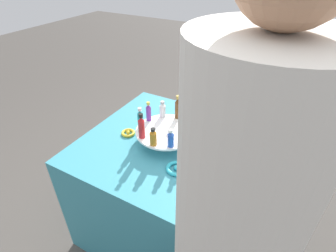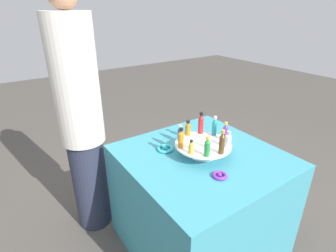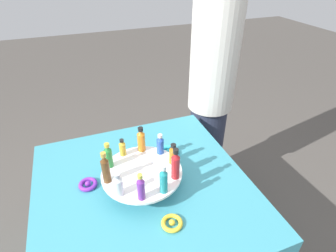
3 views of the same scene
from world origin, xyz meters
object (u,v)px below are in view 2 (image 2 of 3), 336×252
bottle_orange (181,139)px  ribbon_bow_purple (220,175)px  bottle_purple (225,132)px  bottle_brown (222,143)px  ribbon_bow_gold (224,141)px  bottle_clear (228,140)px  person_figure (81,121)px  bottle_red (201,124)px  bottle_amber (188,128)px  bottle_teal (215,126)px  ribbon_bow_teal (165,149)px  display_stand (203,147)px  bottle_gold (191,147)px  bottle_blue (180,133)px  bottle_green (207,147)px

bottle_orange → ribbon_bow_purple: bottle_orange is taller
bottle_purple → bottle_orange: bottle_orange is taller
bottle_brown → ribbon_bow_gold: size_ratio=1.77×
bottle_orange → bottle_clear: bearing=146.1°
bottle_purple → person_figure: bearing=-44.1°
person_figure → bottle_red: bearing=10.1°
bottle_clear → bottle_orange: bottle_orange is taller
bottle_amber → person_figure: 0.74m
bottle_teal → ribbon_bow_teal: bottle_teal is taller
display_stand → ribbon_bow_teal: 0.25m
ribbon_bow_teal → bottle_purple: bearing=143.6°
display_stand → ribbon_bow_teal: display_stand is taller
bottle_red → bottle_gold: 0.29m
bottle_clear → person_figure: bearing=-49.3°
ribbon_bow_teal → ribbon_bow_gold: 0.43m
bottle_blue → bottle_clear: bearing=128.1°
ribbon_bow_teal → ribbon_bow_purple: (-0.08, 0.42, -0.00)m
bottle_green → ribbon_bow_teal: 0.35m
person_figure → display_stand: bearing=-0.0°
bottle_teal → bottle_green: bearing=38.1°
bottle_amber → ribbon_bow_gold: 0.30m
bottle_purple → bottle_orange: (0.29, -0.08, 0.00)m
display_stand → ribbon_bow_gold: (-0.24, -0.05, -0.05)m
bottle_blue → ribbon_bow_teal: (0.07, -0.07, -0.12)m
bottle_orange → ribbon_bow_purple: bearing=103.3°
bottle_green → bottle_blue: 0.24m
bottle_brown → person_figure: 0.98m
bottle_amber → ribbon_bow_gold: size_ratio=1.21×
ribbon_bow_gold → display_stand: bearing=11.3°
bottle_green → person_figure: 0.91m
bottle_clear → ribbon_bow_purple: bottle_clear is taller
bottle_clear → bottle_orange: size_ratio=0.82×
ribbon_bow_gold → bottle_gold: bearing=14.7°
bottle_brown → bottle_gold: 0.18m
bottle_blue → bottle_purple: bearing=146.1°
display_stand → bottle_brown: bearing=92.1°
bottle_purple → ribbon_bow_teal: bearing=-36.4°
bottle_red → bottle_gold: (0.23, 0.18, -0.03)m
bottle_teal → ribbon_bow_gold: size_ratio=1.56×
bottle_purple → bottle_orange: 0.30m
bottle_orange → ribbon_bow_gold: (-0.39, -0.01, -0.13)m
bottle_brown → bottle_gold: size_ratio=1.72×
bottle_orange → ribbon_bow_gold: 0.41m
bottle_orange → bottle_amber: bearing=-141.9°
bottle_teal → bottle_gold: 0.30m
display_stand → bottle_clear: 0.17m
bottle_orange → ribbon_bow_teal: size_ratio=1.18×
bottle_clear → bottle_amber: 0.29m
person_figure → bottle_purple: bearing=4.8°
bottle_red → bottle_orange: (0.23, 0.08, -0.01)m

